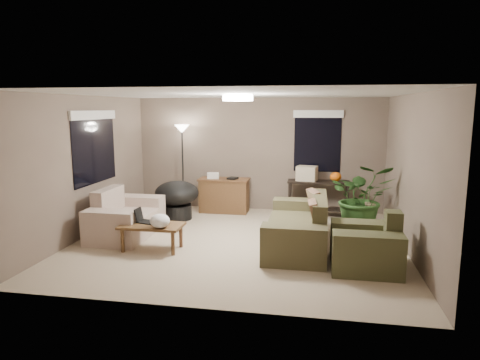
% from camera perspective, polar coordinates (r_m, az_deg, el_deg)
% --- Properties ---
extents(room_shell, '(5.50, 5.50, 5.50)m').
position_cam_1_polar(room_shell, '(7.14, -0.28, 1.32)').
color(room_shell, tan).
rests_on(room_shell, ground).
extents(main_sofa, '(0.95, 2.20, 0.85)m').
position_cam_1_polar(main_sofa, '(7.20, 7.92, -6.50)').
color(main_sofa, '#4D482E').
rests_on(main_sofa, ground).
extents(throw_pillows, '(0.36, 1.38, 0.47)m').
position_cam_1_polar(throw_pillows, '(7.10, 10.05, -3.80)').
color(throw_pillows, '#8C7251').
rests_on(throw_pillows, main_sofa).
extents(loveseat, '(0.90, 1.60, 0.85)m').
position_cam_1_polar(loveseat, '(8.02, -15.11, -5.04)').
color(loveseat, beige).
rests_on(loveseat, ground).
extents(armchair, '(0.95, 1.00, 0.85)m').
position_cam_1_polar(armchair, '(6.46, 16.50, -8.67)').
color(armchair, brown).
rests_on(armchair, ground).
extents(coffee_table, '(1.00, 0.55, 0.42)m').
position_cam_1_polar(coffee_table, '(7.09, -11.67, -6.31)').
color(coffee_table, brown).
rests_on(coffee_table, ground).
extents(laptop, '(0.39, 0.30, 0.24)m').
position_cam_1_polar(laptop, '(7.21, -12.66, -5.08)').
color(laptop, black).
rests_on(laptop, coffee_table).
extents(plastic_bag, '(0.32, 0.29, 0.22)m').
position_cam_1_polar(plastic_bag, '(6.84, -10.63, -5.38)').
color(plastic_bag, white).
rests_on(plastic_bag, coffee_table).
extents(desk, '(1.10, 0.50, 0.75)m').
position_cam_1_polar(desk, '(9.43, -2.12, -2.04)').
color(desk, brown).
rests_on(desk, ground).
extents(desk_papers, '(0.71, 0.31, 0.12)m').
position_cam_1_polar(desk_papers, '(9.37, -3.08, 0.52)').
color(desk_papers, silver).
rests_on(desk_papers, desk).
extents(console_table, '(1.30, 0.40, 0.75)m').
position_cam_1_polar(console_table, '(9.27, 10.38, -2.02)').
color(console_table, black).
rests_on(console_table, ground).
extents(pumpkin, '(0.26, 0.26, 0.20)m').
position_cam_1_polar(pumpkin, '(9.20, 12.63, 0.43)').
color(pumpkin, orange).
rests_on(pumpkin, console_table).
extents(cardboard_box, '(0.47, 0.39, 0.31)m').
position_cam_1_polar(cardboard_box, '(9.19, 8.91, 0.88)').
color(cardboard_box, beige).
rests_on(cardboard_box, console_table).
extents(papasan_chair, '(1.11, 1.11, 0.80)m').
position_cam_1_polar(papasan_chair, '(8.91, -8.40, -2.25)').
color(papasan_chair, black).
rests_on(papasan_chair, ground).
extents(floor_lamp, '(0.32, 0.32, 1.91)m').
position_cam_1_polar(floor_lamp, '(9.57, -7.72, 5.43)').
color(floor_lamp, black).
rests_on(floor_lamp, ground).
extents(ceiling_fixture, '(0.50, 0.50, 0.10)m').
position_cam_1_polar(ceiling_fixture, '(7.07, -0.29, 10.91)').
color(ceiling_fixture, white).
rests_on(ceiling_fixture, room_shell).
extents(houseplant, '(1.15, 1.27, 0.99)m').
position_cam_1_polar(houseplant, '(8.31, 15.94, -3.16)').
color(houseplant, '#2D5923').
rests_on(houseplant, ground).
extents(cat_scratching_post, '(0.32, 0.32, 0.50)m').
position_cam_1_polar(cat_scratching_post, '(8.50, 16.98, -4.87)').
color(cat_scratching_post, tan).
rests_on(cat_scratching_post, ground).
extents(window_left, '(0.05, 1.56, 1.33)m').
position_cam_1_polar(window_left, '(8.30, -18.84, 5.67)').
color(window_left, black).
rests_on(window_left, room_shell).
extents(window_back, '(1.06, 0.05, 1.33)m').
position_cam_1_polar(window_back, '(9.44, 10.33, 6.46)').
color(window_back, black).
rests_on(window_back, room_shell).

